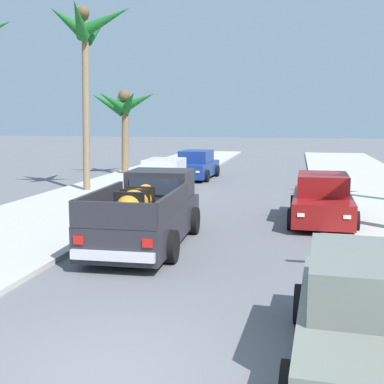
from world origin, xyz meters
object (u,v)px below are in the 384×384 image
car_left_far (165,178)px  palm_tree_right_fore (86,37)px  car_left_near (369,317)px  car_left_mid (322,200)px  car_right_near (196,166)px  pickup_truck (147,213)px  palm_tree_right_mid (124,106)px

car_left_far → palm_tree_right_fore: size_ratio=0.53×
car_left_near → car_left_mid: size_ratio=1.01×
palm_tree_right_fore → car_right_near: bearing=57.8°
car_left_mid → pickup_truck: bearing=-140.3°
pickup_truck → car_left_mid: pickup_truck is taller
car_right_near → car_left_far: bearing=-91.9°
car_left_near → car_right_near: (-6.37, 19.95, 0.00)m
palm_tree_right_mid → pickup_truck: bearing=-68.4°
pickup_truck → car_left_far: pickup_truck is taller
car_right_near → palm_tree_right_fore: palm_tree_right_fore is taller
car_left_mid → car_left_near: bearing=-89.0°
car_left_near → car_right_near: same height
car_left_near → car_right_near: 20.94m
pickup_truck → car_left_near: bearing=-50.3°
car_left_near → palm_tree_right_mid: (-10.73, 20.83, 3.23)m
car_left_mid → palm_tree_right_fore: bearing=154.8°
car_left_far → palm_tree_right_fore: (-3.46, -0.06, 6.00)m
pickup_truck → car_right_near: pickup_truck is taller
pickup_truck → palm_tree_right_fore: 11.57m
car_right_near → car_left_far: 5.75m
car_left_near → pickup_truck: bearing=129.7°
pickup_truck → palm_tree_right_fore: (-5.28, 8.44, 5.90)m
pickup_truck → car_left_far: (-1.82, 8.50, -0.10)m
car_left_mid → palm_tree_right_mid: 15.83m
car_left_far → pickup_truck: bearing=-77.9°
palm_tree_right_fore → palm_tree_right_mid: size_ratio=1.65×
palm_tree_right_mid → palm_tree_right_fore: bearing=-84.0°
car_right_near → pickup_truck: bearing=-83.5°
car_left_near → palm_tree_right_fore: palm_tree_right_fore is taller
car_left_near → palm_tree_right_fore: bearing=125.3°
car_right_near → car_left_far: size_ratio=1.00×
palm_tree_right_fore → palm_tree_right_mid: bearing=96.0°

